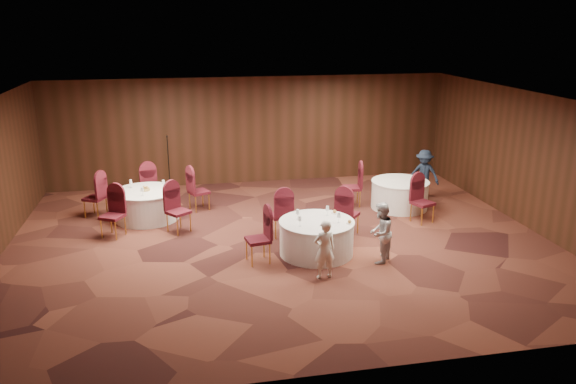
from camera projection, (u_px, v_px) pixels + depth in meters
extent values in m
plane|color=black|center=(281.00, 242.00, 12.67)|extent=(12.00, 12.00, 0.00)
plane|color=silver|center=(280.00, 99.00, 11.72)|extent=(12.00, 12.00, 0.00)
plane|color=black|center=(251.00, 131.00, 16.88)|extent=(12.00, 0.00, 12.00)
plane|color=black|center=(349.00, 269.00, 7.51)|extent=(12.00, 0.00, 12.00)
plane|color=black|center=(529.00, 160.00, 13.31)|extent=(0.00, 10.00, 10.00)
cylinder|color=silver|center=(316.00, 238.00, 11.91)|extent=(1.56, 1.56, 0.72)
cylinder|color=silver|center=(317.00, 222.00, 11.80)|extent=(1.59, 1.59, 0.03)
cylinder|color=silver|center=(147.00, 205.00, 14.01)|extent=(1.57, 1.57, 0.72)
cylinder|color=silver|center=(146.00, 191.00, 13.91)|extent=(1.60, 1.60, 0.03)
cylinder|color=silver|center=(400.00, 195.00, 14.84)|extent=(1.48, 1.48, 0.72)
cylinder|color=silver|center=(400.00, 182.00, 14.74)|extent=(1.51, 1.51, 0.03)
cylinder|color=silver|center=(327.00, 215.00, 12.14)|extent=(0.06, 0.06, 0.01)
cylinder|color=silver|center=(327.00, 213.00, 12.12)|extent=(0.01, 0.01, 0.11)
cone|color=silver|center=(327.00, 208.00, 12.09)|extent=(0.08, 0.08, 0.10)
cylinder|color=silver|center=(300.00, 226.00, 11.51)|extent=(0.06, 0.06, 0.01)
cylinder|color=silver|center=(300.00, 223.00, 11.50)|extent=(0.01, 0.01, 0.11)
cone|color=silver|center=(300.00, 219.00, 11.46)|extent=(0.08, 0.08, 0.10)
cylinder|color=silver|center=(298.00, 219.00, 11.92)|extent=(0.06, 0.06, 0.01)
cylinder|color=silver|center=(298.00, 216.00, 11.90)|extent=(0.01, 0.01, 0.11)
cone|color=silver|center=(298.00, 212.00, 11.87)|extent=(0.08, 0.08, 0.10)
cylinder|color=silver|center=(339.00, 222.00, 11.71)|extent=(0.06, 0.06, 0.01)
cylinder|color=silver|center=(339.00, 220.00, 11.70)|extent=(0.01, 0.01, 0.11)
cone|color=silver|center=(339.00, 215.00, 11.67)|extent=(0.08, 0.08, 0.10)
cylinder|color=white|center=(326.00, 229.00, 11.31)|extent=(0.15, 0.15, 0.01)
sphere|color=#9E6B33|center=(326.00, 228.00, 11.30)|extent=(0.08, 0.08, 0.08)
cylinder|color=white|center=(350.00, 223.00, 11.65)|extent=(0.15, 0.15, 0.01)
sphere|color=#9E6B33|center=(350.00, 221.00, 11.64)|extent=(0.08, 0.08, 0.08)
cylinder|color=white|center=(335.00, 213.00, 12.27)|extent=(0.15, 0.15, 0.01)
sphere|color=#9E6B33|center=(335.00, 211.00, 12.25)|extent=(0.08, 0.08, 0.08)
cylinder|color=silver|center=(164.00, 188.00, 14.09)|extent=(0.06, 0.06, 0.01)
cylinder|color=silver|center=(164.00, 186.00, 14.07)|extent=(0.01, 0.01, 0.11)
cone|color=silver|center=(163.00, 182.00, 14.04)|extent=(0.08, 0.08, 0.10)
cylinder|color=silver|center=(131.00, 188.00, 14.13)|extent=(0.06, 0.06, 0.01)
cylinder|color=silver|center=(131.00, 185.00, 14.12)|extent=(0.01, 0.01, 0.11)
cone|color=silver|center=(131.00, 181.00, 14.09)|extent=(0.08, 0.08, 0.10)
cylinder|color=silver|center=(143.00, 196.00, 13.49)|extent=(0.06, 0.06, 0.01)
cylinder|color=silver|center=(143.00, 193.00, 13.47)|extent=(0.01, 0.01, 0.11)
cone|color=silver|center=(142.00, 189.00, 13.44)|extent=(0.08, 0.08, 0.10)
cylinder|color=olive|center=(145.00, 189.00, 13.89)|extent=(0.22, 0.22, 0.06)
sphere|color=#9E6B33|center=(144.00, 187.00, 13.89)|extent=(0.07, 0.07, 0.07)
sphere|color=#9E6B33|center=(147.00, 187.00, 13.86)|extent=(0.07, 0.07, 0.07)
cylinder|color=silver|center=(413.00, 183.00, 14.54)|extent=(0.06, 0.06, 0.01)
cylinder|color=silver|center=(413.00, 181.00, 14.52)|extent=(0.01, 0.01, 0.11)
cone|color=silver|center=(413.00, 177.00, 14.49)|extent=(0.08, 0.08, 0.10)
cylinder|color=black|center=(171.00, 194.00, 16.11)|extent=(0.24, 0.24, 0.02)
cylinder|color=black|center=(169.00, 165.00, 15.86)|extent=(0.02, 0.02, 1.69)
cylinder|color=black|center=(167.00, 136.00, 15.67)|extent=(0.04, 0.12, 0.04)
imported|color=white|center=(324.00, 249.00, 10.72)|extent=(0.46, 0.34, 1.18)
imported|color=silver|center=(380.00, 233.00, 11.43)|extent=(0.76, 0.79, 1.28)
imported|color=#161F31|center=(424.00, 174.00, 15.62)|extent=(0.99, 0.96, 1.36)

